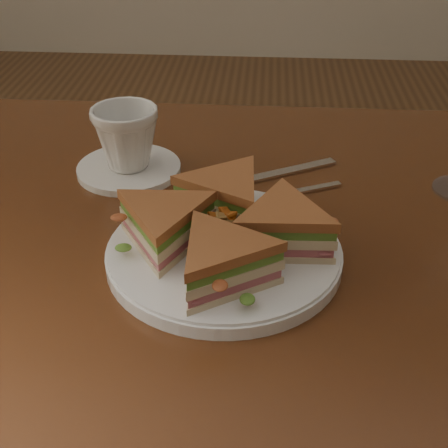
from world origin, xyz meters
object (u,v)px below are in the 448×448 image
saucer (129,169)px  plate (224,254)px  table (243,286)px  knife (266,176)px  sandwich_wedges (224,228)px  spoon (251,200)px  coffee_cup (126,138)px

saucer → plate: bearing=-53.4°
table → knife: (0.03, 0.13, 0.10)m
sandwich_wedges → spoon: bearing=78.6°
saucer → coffee_cup: coffee_cup is taller
plate → coffee_cup: size_ratio=2.87×
plate → sandwich_wedges: bearing=180.0°
spoon → coffee_cup: bearing=132.9°
plate → sandwich_wedges: sandwich_wedges is taller
coffee_cup → table: bearing=-36.2°
table → saucer: 0.24m
sandwich_wedges → spoon: size_ratio=1.59×
saucer → spoon: bearing=-22.7°
coffee_cup → saucer: bearing=0.0°
table → coffee_cup: coffee_cup is taller
table → sandwich_wedges: size_ratio=4.38×
table → coffee_cup: bearing=143.0°
knife → sandwich_wedges: bearing=-131.6°
spoon → knife: size_ratio=0.88×
knife → coffee_cup: bearing=150.0°
sandwich_wedges → coffee_cup: coffee_cup is taller
sandwich_wedges → saucer: sandwich_wedges is taller
sandwich_wedges → saucer: (-0.16, 0.21, -0.04)m
table → saucer: bearing=143.0°
table → knife: size_ratio=6.16×
saucer → knife: bearing=-1.3°
knife → saucer: 0.20m
table → plate: 0.13m
spoon → saucer: bearing=132.9°
table → saucer: (-0.18, 0.13, 0.10)m
plate → saucer: (-0.16, 0.21, -0.00)m
sandwich_wedges → saucer: bearing=126.6°
knife → saucer: size_ratio=1.28×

